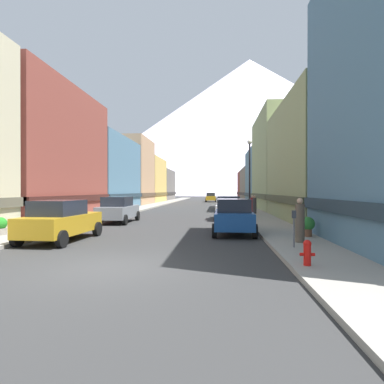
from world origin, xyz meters
TOP-DOWN VIEW (x-y plane):
  - ground_plane at (0.00, 0.00)m, footprint 400.00×400.00m
  - sidewalk_left at (-6.25, 35.00)m, footprint 2.50×100.00m
  - sidewalk_right at (6.25, 35.00)m, footprint 2.50×100.00m
  - storefront_left_1 at (-10.64, 14.65)m, footprint 6.57×13.09m
  - storefront_left_2 at (-11.04, 27.92)m, footprint 7.38×12.92m
  - storefront_left_3 at (-11.09, 39.48)m, footprint 7.49×9.46m
  - storefront_left_4 at (-11.99, 50.57)m, footprint 9.28×12.17m
  - storefront_left_5 at (-12.37, 63.50)m, footprint 10.05×13.05m
  - storefront_right_1 at (12.21, 14.76)m, footprint 9.71×13.20m
  - storefront_right_2 at (11.56, 28.19)m, footprint 8.43×13.20m
  - storefront_right_3 at (11.27, 40.31)m, footprint 7.83×10.87m
  - storefront_right_4 at (12.31, 52.48)m, footprint 9.91×13.44m
  - storefront_right_5 at (11.74, 63.69)m, footprint 8.79×8.29m
  - car_left_0 at (-3.80, 4.64)m, footprint 2.22×4.47m
  - car_left_1 at (-3.80, 12.74)m, footprint 2.09×4.41m
  - car_right_0 at (3.80, 7.62)m, footprint 2.13×4.43m
  - car_right_1 at (3.80, 15.79)m, footprint 2.16×4.45m
  - car_driving_0 at (1.60, 53.71)m, footprint 2.06×4.40m
  - fire_hydrant_near at (5.45, 0.14)m, footprint 0.40×0.22m
  - parking_meter_near at (5.75, 3.03)m, footprint 0.14×0.10m
  - potted_plant_0 at (-7.00, 5.26)m, footprint 0.56×0.56m
  - potted_plant_1 at (7.00, 5.86)m, footprint 0.61×0.61m
  - potted_plant_2 at (-7.00, 7.68)m, footprint 0.54×0.54m
  - pedestrian_0 at (6.25, 20.37)m, footprint 0.36×0.36m
  - pedestrian_1 at (6.25, 4.20)m, footprint 0.36×0.36m
  - pedestrian_2 at (6.25, 22.22)m, footprint 0.36×0.36m
  - streetlamp_right at (5.35, 15.49)m, footprint 0.36×0.36m
  - mountain_backdrop at (28.50, 260.00)m, footprint 296.26×296.26m

SIDE VIEW (x-z plane):
  - ground_plane at x=0.00m, z-range 0.00..0.00m
  - sidewalk_left at x=-6.25m, z-range 0.00..0.15m
  - sidewalk_right at x=6.25m, z-range 0.00..0.15m
  - fire_hydrant_near at x=5.45m, z-range 0.17..0.88m
  - potted_plant_2 at x=-7.00m, z-range 0.15..0.97m
  - potted_plant_0 at x=-7.00m, z-range 0.16..0.97m
  - potted_plant_1 at x=7.00m, z-range 0.22..1.10m
  - pedestrian_2 at x=6.25m, z-range 0.08..1.67m
  - pedestrian_0 at x=6.25m, z-range 0.08..1.69m
  - car_left_0 at x=-3.80m, z-range 0.01..1.79m
  - car_left_1 at x=-3.80m, z-range 0.01..1.79m
  - car_right_0 at x=3.80m, z-range 0.01..1.79m
  - car_right_1 at x=3.80m, z-range 0.01..1.79m
  - car_driving_0 at x=1.60m, z-range 0.01..1.79m
  - pedestrian_1 at x=6.25m, z-range 0.09..1.84m
  - parking_meter_near at x=5.75m, z-range 0.35..1.68m
  - storefront_right_5 at x=11.74m, z-range -0.12..6.21m
  - storefront_right_4 at x=12.31m, z-range -0.12..6.26m
  - storefront_left_5 at x=-12.37m, z-range -0.13..6.70m
  - storefront_left_4 at x=-11.99m, z-range -0.15..8.04m
  - storefront_right_3 at x=11.27m, z-range -0.15..8.08m
  - streetlamp_right at x=5.35m, z-range 1.06..6.92m
  - storefront_left_2 at x=-11.04m, z-range -0.15..8.22m
  - storefront_right_1 at x=12.21m, z-range -0.15..8.35m
  - storefront_left_1 at x=-10.64m, z-range -0.17..9.83m
  - storefront_left_3 at x=-11.09m, z-range -0.17..9.88m
  - storefront_right_2 at x=11.56m, z-range -0.17..10.50m
  - mountain_backdrop at x=28.50m, z-range 0.00..109.67m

